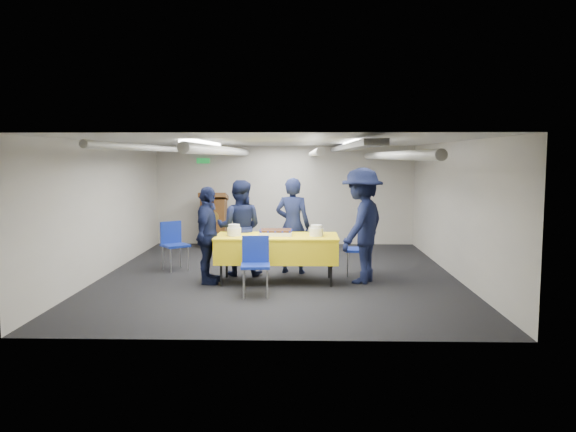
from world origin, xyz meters
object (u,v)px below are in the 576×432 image
(chair_right, at_px, (363,245))
(sailor_a, at_px, (293,225))
(sheet_cake, at_px, (276,232))
(sailor_d, at_px, (362,225))
(podium, at_px, (214,220))
(sailor_c, at_px, (208,235))
(chair_left, at_px, (173,240))
(serving_table, at_px, (277,248))
(sailor_b, at_px, (239,228))
(chair_near, at_px, (256,259))

(chair_right, distance_m, sailor_a, 1.26)
(chair_right, bearing_deg, sheet_cake, -161.39)
(sailor_d, bearing_deg, podium, -112.76)
(podium, bearing_deg, sailor_c, -82.67)
(chair_right, distance_m, chair_left, 3.41)
(serving_table, distance_m, sailor_b, 0.91)
(chair_right, relative_size, chair_left, 1.00)
(chair_left, relative_size, sailor_d, 0.47)
(chair_right, height_order, sailor_b, sailor_b)
(podium, height_order, sailor_c, sailor_c)
(serving_table, distance_m, sailor_a, 0.83)
(chair_near, bearing_deg, chair_right, 38.63)
(sailor_a, bearing_deg, sailor_d, 160.28)
(chair_near, distance_m, sailor_d, 1.92)
(chair_right, height_order, sailor_c, sailor_c)
(sailor_d, bearing_deg, chair_near, -34.61)
(serving_table, relative_size, sailor_a, 1.17)
(podium, xyz_separation_m, sailor_a, (1.84, -2.86, 0.23))
(podium, xyz_separation_m, sailor_c, (0.48, -3.72, 0.17))
(sailor_a, bearing_deg, sailor_b, 24.70)
(sailor_a, height_order, sailor_b, sailor_a)
(serving_table, xyz_separation_m, chair_near, (-0.28, -0.85, -0.03))
(serving_table, distance_m, sailor_c, 1.14)
(chair_right, xyz_separation_m, sailor_b, (-2.12, 0.02, 0.29))
(sailor_a, relative_size, sailor_c, 1.07)
(sailor_d, bearing_deg, serving_table, -61.46)
(podium, relative_size, sailor_c, 0.80)
(sheet_cake, height_order, podium, podium)
(podium, relative_size, chair_near, 1.44)
(chair_left, bearing_deg, podium, 82.65)
(chair_left, xyz_separation_m, sailor_d, (3.30, -0.98, 0.40))
(sailor_b, bearing_deg, chair_left, -15.90)
(podium, distance_m, chair_right, 4.32)
(serving_table, xyz_separation_m, chair_left, (-1.93, 1.00, -0.03))
(sailor_c, bearing_deg, chair_left, 39.52)
(serving_table, height_order, chair_near, chair_near)
(sailor_b, height_order, sailor_d, sailor_d)
(sailor_a, bearing_deg, podium, -44.49)
(serving_table, xyz_separation_m, sailor_c, (-1.11, -0.11, 0.23))
(serving_table, bearing_deg, chair_left, 152.57)
(chair_left, bearing_deg, serving_table, -27.43)
(chair_right, relative_size, sailor_c, 0.55)
(sailor_d, bearing_deg, chair_left, -78.89)
(serving_table, bearing_deg, podium, 113.83)
(sailor_a, bearing_deg, chair_left, 6.09)
(serving_table, bearing_deg, sailor_d, 0.97)
(chair_left, distance_m, sailor_a, 2.21)
(chair_right, bearing_deg, sailor_b, 179.46)
(podium, bearing_deg, chair_right, -45.27)
(serving_table, bearing_deg, chair_near, -108.14)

